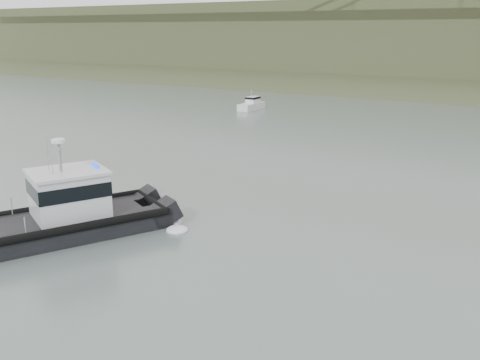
# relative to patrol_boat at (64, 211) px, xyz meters

# --- Properties ---
(ground) EXTENTS (400.00, 400.00, 0.00)m
(ground) POSITION_rel_patrol_boat_xyz_m (8.80, -1.42, -1.44)
(ground) COLOR #53625F
(ground) RESTS_ON ground
(patrol_boat) EXTENTS (9.13, 12.51, 5.75)m
(patrol_boat) POSITION_rel_patrol_boat_xyz_m (0.00, 0.00, 0.00)
(patrol_boat) COLOR black
(patrol_boat) RESTS_ON ground
(motorboat) EXTENTS (1.87, 5.35, 2.93)m
(motorboat) POSITION_rel_patrol_boat_xyz_m (-16.25, 48.75, -0.71)
(motorboat) COLOR silver
(motorboat) RESTS_ON ground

